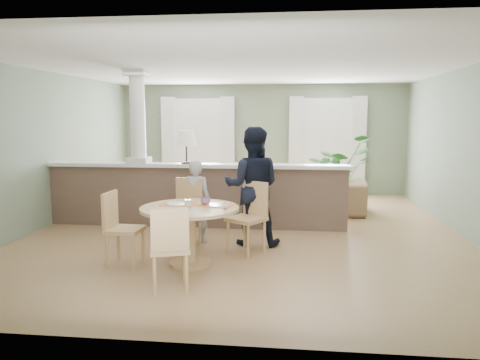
# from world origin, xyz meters

# --- Properties ---
(ground) EXTENTS (8.00, 8.00, 0.00)m
(ground) POSITION_xyz_m (0.00, 0.00, 0.00)
(ground) COLOR tan
(ground) RESTS_ON ground
(room_shell) EXTENTS (7.02, 8.02, 2.71)m
(room_shell) POSITION_xyz_m (-0.03, 0.63, 1.81)
(room_shell) COLOR gray
(room_shell) RESTS_ON ground
(pony_wall) EXTENTS (5.32, 0.38, 2.70)m
(pony_wall) POSITION_xyz_m (-0.99, 0.20, 0.71)
(pony_wall) COLOR brown
(pony_wall) RESTS_ON ground
(sofa) EXTENTS (3.27, 1.48, 0.93)m
(sofa) POSITION_xyz_m (0.63, 1.84, 0.47)
(sofa) COLOR olive
(sofa) RESTS_ON ground
(houseplant) EXTENTS (1.83, 1.84, 1.55)m
(houseplant) POSITION_xyz_m (1.76, 2.17, 0.77)
(houseplant) COLOR #326E2C
(houseplant) RESTS_ON ground
(dining_table) EXTENTS (1.27, 1.27, 0.87)m
(dining_table) POSITION_xyz_m (-0.53, -1.91, 0.61)
(dining_table) COLOR tan
(dining_table) RESTS_ON ground
(chair_far_boy) EXTENTS (0.54, 0.54, 1.00)m
(chair_far_boy) POSITION_xyz_m (-0.81, -0.96, 0.55)
(chair_far_boy) COLOR tan
(chair_far_boy) RESTS_ON ground
(chair_far_man) EXTENTS (0.63, 0.63, 1.00)m
(chair_far_man) POSITION_xyz_m (0.18, -1.21, 0.55)
(chair_far_man) COLOR tan
(chair_far_man) RESTS_ON ground
(chair_near) EXTENTS (0.54, 0.54, 0.94)m
(chair_near) POSITION_xyz_m (-0.56, -2.82, 0.52)
(chair_near) COLOR tan
(chair_near) RESTS_ON ground
(chair_side) EXTENTS (0.45, 0.45, 0.95)m
(chair_side) POSITION_xyz_m (-1.45, -1.98, 0.53)
(chair_side) COLOR tan
(chair_side) RESTS_ON ground
(child_person) EXTENTS (0.49, 0.34, 1.28)m
(child_person) POSITION_xyz_m (-0.68, -0.80, 0.64)
(child_person) COLOR #A6A6AC
(child_person) RESTS_ON ground
(man_person) EXTENTS (0.86, 0.67, 1.77)m
(man_person) POSITION_xyz_m (0.18, -0.83, 0.88)
(man_person) COLOR black
(man_person) RESTS_ON ground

